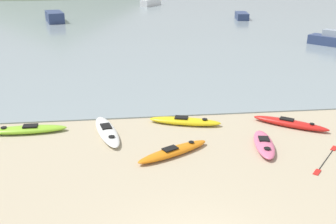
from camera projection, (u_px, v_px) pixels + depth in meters
The scene contains 12 objects.
bay_water at pixel (133, 19), 51.26m from camera, with size 160.00×70.00×0.06m, color gray.
kayak_on_sand_1 at pixel (27, 130), 17.05m from camera, with size 3.42×0.80×0.34m.
kayak_on_sand_3 at pixel (290, 123), 17.69m from camera, with size 3.07×2.45×0.36m.
kayak_on_sand_4 at pixel (173, 151), 15.09m from camera, with size 3.11×2.10×0.34m.
kayak_on_sand_5 at pixel (185, 121), 17.95m from camera, with size 3.35×1.62×0.35m.
kayak_on_sand_6 at pixel (107, 131), 16.91m from camera, with size 1.53×3.54×0.33m.
kayak_on_sand_7 at pixel (264, 144), 15.68m from camera, with size 1.22×2.71×0.35m.
moored_boat_1 at pixel (242, 16), 50.99m from camera, with size 2.01×3.83×0.83m.
moored_boat_2 at pixel (335, 40), 34.53m from camera, with size 4.03×4.50×1.36m.
moored_boat_3 at pixel (55, 17), 48.44m from camera, with size 2.92×4.70×1.25m.
moored_boat_4 at pixel (151, 3), 66.80m from camera, with size 3.79×4.57×1.07m.
loose_paddle at pixel (326, 159), 14.74m from camera, with size 2.00×2.18×0.03m.
Camera 1 is at (-1.59, -7.31, 6.93)m, focal length 42.00 mm.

